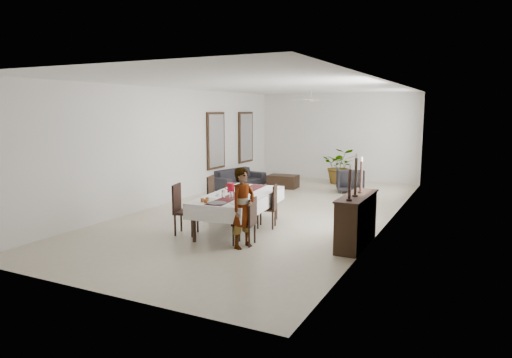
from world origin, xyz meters
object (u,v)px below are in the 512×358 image
object	(u,v)px
red_pitcher	(231,187)
sideboard_body	(356,221)
sofa	(238,178)
woman	(243,208)
dining_table_top	(239,196)

from	to	relation	value
red_pitcher	sideboard_body	xyz separation A→B (m)	(2.86, -0.17, -0.42)
red_pitcher	sofa	bearing A→B (deg)	116.77
sideboard_body	woman	bearing A→B (deg)	-150.71
dining_table_top	woman	distance (m)	1.30
dining_table_top	red_pitcher	bearing A→B (deg)	149.04
red_pitcher	sofa	world-z (taller)	red_pitcher
dining_table_top	red_pitcher	distance (m)	0.33
dining_table_top	woman	size ratio (longest dim) A/B	1.63
sideboard_body	dining_table_top	bearing A→B (deg)	179.22
sideboard_body	sofa	xyz separation A→B (m)	(-5.25, 4.90, -0.17)
dining_table_top	red_pitcher	world-z (taller)	red_pitcher
red_pitcher	sideboard_body	bearing A→B (deg)	-3.31
red_pitcher	sofa	xyz separation A→B (m)	(-2.39, 4.73, -0.59)
woman	sideboard_body	size ratio (longest dim) A/B	0.96
dining_table_top	sofa	distance (m)	5.56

